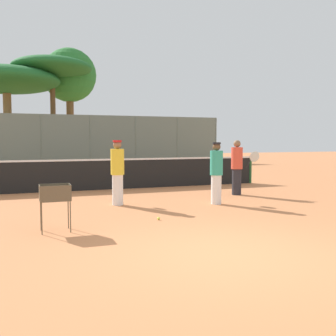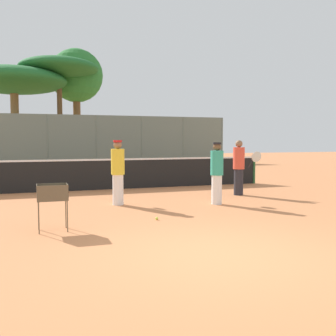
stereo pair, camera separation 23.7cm
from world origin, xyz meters
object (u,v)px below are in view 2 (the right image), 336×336
(ball_cart, at_px, (52,196))
(player_red_cap, at_px, (217,172))
(player_yellow_shirt, at_px, (239,167))
(player_white_outfit, at_px, (118,171))
(tennis_net, at_px, (112,173))

(ball_cart, bearing_deg, player_red_cap, 22.43)
(player_yellow_shirt, bearing_deg, ball_cart, -112.69)
(player_red_cap, bearing_deg, player_white_outfit, 94.73)
(player_red_cap, distance_m, player_yellow_shirt, 1.97)
(player_yellow_shirt, bearing_deg, player_red_cap, -97.97)
(tennis_net, distance_m, player_yellow_shirt, 4.41)
(player_red_cap, xyz_separation_m, player_yellow_shirt, (1.43, 1.35, 0.02))
(player_yellow_shirt, bearing_deg, tennis_net, -179.17)
(tennis_net, height_order, player_red_cap, player_red_cap)
(tennis_net, xyz_separation_m, ball_cart, (-2.28, -5.84, 0.11))
(player_yellow_shirt, xyz_separation_m, ball_cart, (-5.75, -3.13, -0.22))
(tennis_net, height_order, player_yellow_shirt, player_yellow_shirt)
(tennis_net, distance_m, ball_cart, 6.27)
(player_yellow_shirt, height_order, ball_cart, player_yellow_shirt)
(player_red_cap, xyz_separation_m, ball_cart, (-4.32, -1.78, -0.20))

